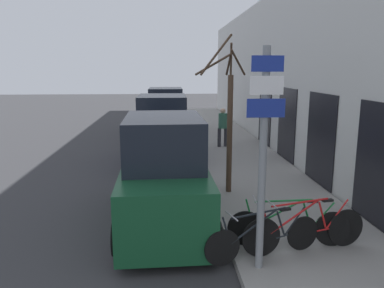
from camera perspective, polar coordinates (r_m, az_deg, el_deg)
The scene contains 12 objects.
ground_plane at distance 13.15m, azimuth -3.23°, elevation -3.68°, with size 80.00×80.00×0.00m, color #333335.
sidewalk_curb at distance 16.10m, azimuth 5.89°, elevation -0.65°, with size 3.20×32.00×0.15m.
building_facade at distance 16.06m, azimuth 12.44°, elevation 10.42°, with size 0.23×32.00×6.50m.
signpost at distance 5.99m, azimuth 10.79°, elevation -1.37°, with size 0.59×0.14×3.61m.
bicycle_0 at distance 6.84m, azimuth 10.95°, elevation -13.76°, with size 2.17×0.74×0.88m.
bicycle_1 at distance 7.21m, azimuth 16.81°, elevation -12.37°, with size 2.38×0.55×0.98m.
bicycle_2 at distance 7.35m, azimuth 14.54°, elevation -11.95°, with size 2.28×0.44×0.92m.
parked_car_0 at distance 8.25m, azimuth -4.28°, elevation -4.97°, with size 2.05×4.60×2.44m.
parked_car_1 at distance 13.95m, azimuth -4.50°, elevation 1.85°, with size 2.15×4.54×2.47m.
parked_car_2 at distance 19.75m, azimuth -4.01°, elevation 4.61°, with size 2.12×4.39×2.45m.
pedestrian_near at distance 15.93m, azimuth 4.70°, elevation 2.97°, with size 0.43×0.36×1.64m.
street_tree at distance 9.88m, azimuth 5.59°, elevation 3.80°, with size 1.42×1.10×4.13m.
Camera 1 is at (-0.17, -1.50, 3.41)m, focal length 35.00 mm.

